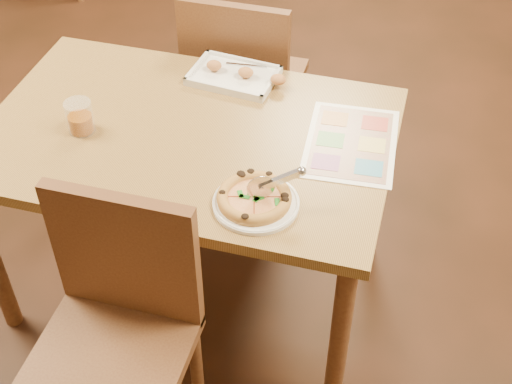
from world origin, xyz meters
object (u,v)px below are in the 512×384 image
(chair_far, at_px, (241,71))
(glass_tumbler, at_px, (80,119))
(dining_table, at_px, (189,153))
(chair_near, at_px, (117,308))
(pizza, at_px, (254,198))
(pizza_cutter, at_px, (274,182))
(menu, at_px, (351,143))
(appetizer_tray, at_px, (236,76))
(plate, at_px, (256,203))

(chair_far, distance_m, glass_tumbler, 0.78)
(dining_table, bearing_deg, chair_near, -90.00)
(pizza, distance_m, pizza_cutter, 0.08)
(dining_table, relative_size, menu, 3.36)
(dining_table, distance_m, chair_near, 0.61)
(chair_far, relative_size, menu, 1.21)
(pizza, distance_m, appetizer_tray, 0.63)
(chair_far, relative_size, pizza_cutter, 3.23)
(glass_tumbler, relative_size, menu, 0.28)
(pizza_cutter, bearing_deg, chair_near, -160.03)
(chair_near, distance_m, plate, 0.48)
(chair_near, bearing_deg, pizza, 49.14)
(menu, bearing_deg, pizza_cutter, -116.71)
(chair_far, bearing_deg, dining_table, 90.00)
(appetizer_tray, relative_size, glass_tumbler, 3.24)
(dining_table, xyz_separation_m, pizza, (0.29, -0.26, 0.11))
(plate, height_order, pizza_cutter, pizza_cutter)
(pizza, relative_size, appetizer_tray, 0.61)
(chair_near, distance_m, pizza_cutter, 0.55)
(glass_tumbler, distance_m, menu, 0.85)
(pizza, height_order, glass_tumbler, glass_tumbler)
(pizza, height_order, menu, pizza)
(chair_far, bearing_deg, appetizer_tray, 103.30)
(menu, bearing_deg, plate, -121.49)
(chair_near, xyz_separation_m, pizza_cutter, (0.35, 0.36, 0.24))
(menu, bearing_deg, dining_table, -170.96)
(chair_near, distance_m, chair_far, 1.20)
(appetizer_tray, distance_m, glass_tumbler, 0.56)
(pizza, bearing_deg, glass_tumbler, 163.76)
(appetizer_tray, bearing_deg, chair_far, 103.30)
(plate, height_order, appetizer_tray, appetizer_tray)
(appetizer_tray, distance_m, menu, 0.51)
(chair_near, bearing_deg, dining_table, 90.00)
(pizza, distance_m, menu, 0.41)
(plate, height_order, pizza, pizza)
(glass_tumbler, bearing_deg, chair_far, 64.66)
(chair_near, height_order, pizza, chair_near)
(chair_near, xyz_separation_m, menu, (0.51, 0.68, 0.16))
(pizza, xyz_separation_m, appetizer_tray, (-0.23, 0.59, -0.01))
(chair_far, height_order, pizza_cutter, chair_far)
(chair_far, height_order, appetizer_tray, chair_far)
(plate, relative_size, pizza_cutter, 1.69)
(chair_far, height_order, glass_tumbler, chair_far)
(plate, height_order, glass_tumbler, glass_tumbler)
(chair_far, distance_m, appetizer_tray, 0.33)
(dining_table, height_order, menu, menu)
(chair_near, height_order, pizza_cutter, chair_near)
(appetizer_tray, bearing_deg, pizza_cutter, -63.71)
(chair_far, bearing_deg, menu, 134.52)
(appetizer_tray, bearing_deg, menu, -28.52)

